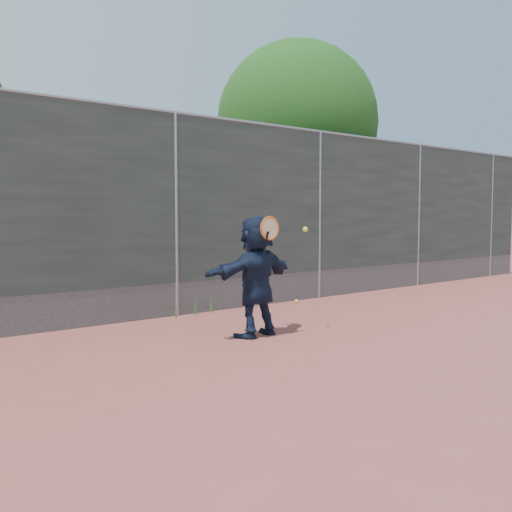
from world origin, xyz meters
TOP-DOWN VIEW (x-y plane):
  - ground at (0.00, 0.00)m, footprint 80.00×80.00m
  - player at (0.01, 1.63)m, footprint 1.43×0.61m
  - ball_ground at (2.22, 3.26)m, footprint 0.07×0.07m
  - fence at (-0.00, 3.50)m, footprint 20.00×0.06m
  - swing_action at (0.12, 1.43)m, footprint 0.77×0.13m
  - tree_right at (4.68, 5.75)m, footprint 3.78×3.60m
  - weed_clump at (0.29, 3.38)m, footprint 0.68×0.07m

SIDE VIEW (x-z plane):
  - ground at x=0.00m, z-range 0.00..0.00m
  - ball_ground at x=2.22m, z-range 0.00..0.07m
  - weed_clump at x=0.29m, z-range -0.02..0.28m
  - player at x=0.01m, z-range 0.00..1.49m
  - swing_action at x=0.12m, z-range 1.06..1.58m
  - fence at x=0.00m, z-range 0.07..3.09m
  - tree_right at x=4.68m, z-range 0.80..6.19m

